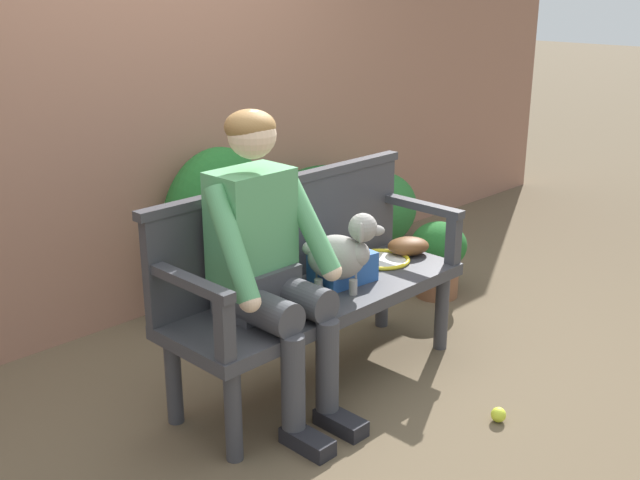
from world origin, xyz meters
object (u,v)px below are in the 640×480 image
sports_bag (343,267)px  person_seated (266,255)px  garden_bench (320,304)px  potted_plant (438,256)px  tennis_ball (498,415)px  dog_on_bench (343,252)px  baseball_glove (408,246)px  tennis_racket (378,258)px

sports_bag → person_seated: bearing=-176.6°
garden_bench → potted_plant: size_ratio=3.35×
tennis_ball → potted_plant: bearing=47.1°
dog_on_bench → garden_bench: bearing=144.2°
tennis_ball → garden_bench: bearing=109.6°
garden_bench → dog_on_bench: bearing=-35.8°
person_seated → dog_on_bench: (0.43, -0.05, -0.08)m
potted_plant → baseball_glove: bearing=-159.7°
dog_on_bench → potted_plant: dog_on_bench is taller
dog_on_bench → tennis_ball: bearing=-74.9°
dog_on_bench → person_seated: bearing=173.7°
garden_bench → tennis_racket: tennis_racket is taller
sports_bag → potted_plant: size_ratio=0.61×
garden_bench → sports_bag: 0.22m
dog_on_bench → tennis_ball: (0.20, -0.74, -0.62)m
baseball_glove → potted_plant: bearing=51.9°
dog_on_bench → tennis_ball: 0.98m
tennis_ball → potted_plant: 1.44m
baseball_glove → potted_plant: 0.66m
tennis_racket → sports_bag: (-0.34, -0.07, 0.06)m
sports_bag → tennis_ball: size_ratio=4.24×
baseball_glove → potted_plant: (0.57, 0.21, -0.25)m
garden_bench → baseball_glove: (0.68, 0.03, 0.11)m
person_seated → tennis_racket: bearing=6.8°
potted_plant → dog_on_bench: bearing=-165.5°
garden_bench → potted_plant: garden_bench is taller
dog_on_bench → potted_plant: (1.17, 0.30, -0.39)m
person_seated → tennis_ball: bearing=-51.5°
dog_on_bench → tennis_ball: dog_on_bench is taller
tennis_racket → tennis_ball: (-0.22, -0.89, -0.44)m
potted_plant → tennis_racket: bearing=-168.4°
tennis_racket → potted_plant: size_ratio=1.22×
baseball_glove → potted_plant: baseball_glove is taller
tennis_racket → sports_bag: bearing=-168.2°
garden_bench → sports_bag: bearing=5.0°
person_seated → tennis_ball: person_seated is taller
tennis_racket → baseball_glove: bearing=-18.3°
person_seated → potted_plant: bearing=9.1°
baseball_glove → sports_bag: bearing=-147.1°
person_seated → baseball_glove: (1.03, 0.04, -0.22)m
garden_bench → person_seated: 0.48m
tennis_ball → potted_plant: potted_plant is taller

